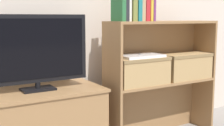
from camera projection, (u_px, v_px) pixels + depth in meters
The scene contains 16 objects.
tv_stand at pixel (39, 126), 2.13m from camera, with size 0.87×0.46×0.50m.
tv at pixel (37, 50), 2.06m from camera, with size 0.70×0.14×0.51m.
bookshelf_lower_tier at pixel (157, 100), 2.61m from camera, with size 0.97×0.26×0.47m.
bookshelf_upper_tier at pixel (158, 43), 2.55m from camera, with size 0.97×0.26×0.48m.
book_forest at pixel (118, 5), 2.21m from camera, with size 0.03×0.16×0.23m.
book_charcoal at pixel (123, 4), 2.22m from camera, with size 0.03×0.14×0.25m.
book_ivory at pixel (126, 8), 2.24m from camera, with size 0.02×0.12×0.19m.
book_olive at pixel (130, 4), 2.25m from camera, with size 0.04×0.15×0.25m.
book_teal at pixel (134, 7), 2.28m from camera, with size 0.03×0.16×0.21m.
book_tan at pixel (139, 4), 2.30m from camera, with size 0.04×0.13×0.25m.
book_crimson at pixel (143, 9), 2.32m from camera, with size 0.04×0.13×0.18m.
book_mustard at pixel (147, 7), 2.34m from camera, with size 0.02×0.14×0.21m.
book_plum at pixel (150, 6), 2.35m from camera, with size 0.02×0.13×0.22m.
storage_basket_left at pixel (140, 69), 2.39m from camera, with size 0.44×0.23×0.21m.
storage_basket_right at pixel (184, 65), 2.63m from camera, with size 0.44×0.23×0.21m.
laptop at pixel (140, 56), 2.38m from camera, with size 0.34×0.21×0.02m.
Camera 1 is at (-1.16, -1.79, 0.99)m, focal length 50.00 mm.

